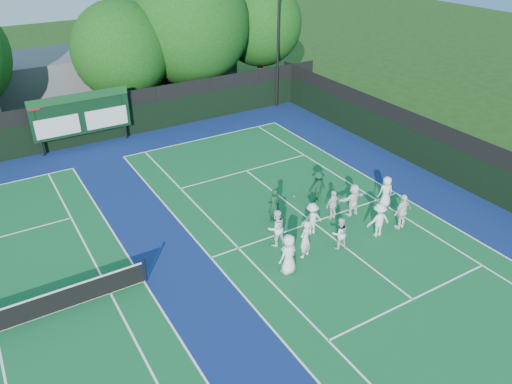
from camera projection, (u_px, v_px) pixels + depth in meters
ground at (326, 232)px, 23.24m from camera, size 120.00×120.00×0.00m
court_apron at (200, 262)px, 21.29m from camera, size 34.00×32.00×0.01m
near_court at (313, 222)px, 23.99m from camera, size 11.05×23.85×0.01m
back_fence at (98, 122)px, 31.83m from camera, size 34.00×0.08×3.00m
divider_fence_right at (446, 156)px, 27.37m from camera, size 0.08×32.00×3.00m
scoreboard at (81, 114)px, 30.66m from camera, size 6.00×0.21×3.55m
clubhouse at (119, 73)px, 39.29m from camera, size 18.00×6.00×4.00m
light_pole_right at (278, 21)px, 35.25m from camera, size 1.20×0.30×10.12m
tree_c at (123, 53)px, 34.39m from camera, size 6.73×6.73×8.12m
tree_d at (191, 27)px, 36.16m from camera, size 8.68×8.68×10.32m
tree_e at (261, 26)px, 39.09m from camera, size 6.51×6.51×8.69m
tennis_ball_1 at (316, 188)px, 26.87m from camera, size 0.07×0.07×0.07m
tennis_ball_2 at (355, 212)px, 24.72m from camera, size 0.07×0.07×0.07m
tennis_ball_4 at (294, 197)px, 26.11m from camera, size 0.07×0.07×0.07m
tennis_ball_5 at (344, 223)px, 23.85m from camera, size 0.07×0.07×0.07m
player_front_0 at (289, 254)px, 20.27m from camera, size 0.99×0.76×1.80m
player_front_1 at (305, 239)px, 21.21m from camera, size 0.76×0.63×1.78m
player_front_2 at (340, 233)px, 21.82m from camera, size 0.87×0.75×1.52m
player_front_3 at (379, 220)px, 22.65m from camera, size 1.18×0.82×1.66m
player_front_4 at (402, 211)px, 23.17m from camera, size 1.07×0.50×1.78m
player_back_0 at (276, 228)px, 21.98m from camera, size 0.88×0.69×1.77m
player_back_1 at (312, 219)px, 22.83m from camera, size 1.09×0.72×1.57m
player_back_2 at (333, 205)px, 23.98m from camera, size 0.92×0.46×1.52m
player_back_3 at (353, 200)px, 24.24m from camera, size 1.56×0.52×1.67m
player_back_4 at (386, 192)px, 24.98m from camera, size 0.88×0.66×1.63m
coach_left at (274, 206)px, 23.66m from camera, size 0.67×0.47×1.77m
coach_right at (318, 186)px, 25.37m from camera, size 1.20×0.82×1.71m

